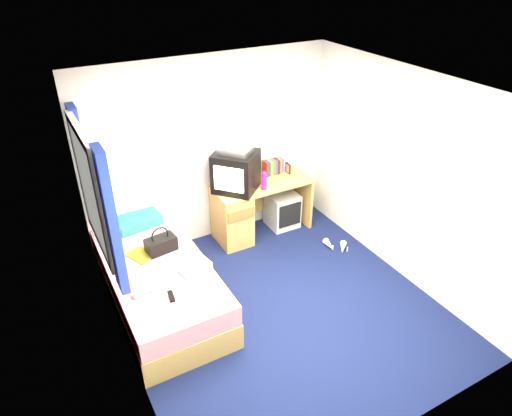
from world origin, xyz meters
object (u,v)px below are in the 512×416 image
desk (243,211)px  handbag (161,244)px  pink_water_bottle (264,182)px  picture_frame (288,168)px  magazine (141,255)px  white_heels (336,247)px  storage_cube (282,210)px  towel (194,266)px  remote_control (171,296)px  aerosol_can (253,180)px  pillow (138,221)px  bed (160,285)px  colour_swatch_fan (173,295)px  vcr (235,150)px  water_bottle (143,291)px  crt_tv (236,171)px

desk → handbag: (-1.28, -0.53, 0.22)m
pink_water_bottle → handbag: (-1.49, -0.36, -0.23)m
pink_water_bottle → picture_frame: bearing=26.2°
magazine → white_heels: size_ratio=0.78×
white_heels → storage_cube: bearing=109.8°
towel → remote_control: 0.45m
aerosol_can → remote_control: size_ratio=1.01×
pillow → remote_control: size_ratio=3.26×
bed → colour_swatch_fan: size_ratio=9.09×
vcr → water_bottle: (-1.58, -1.13, -0.71)m
pink_water_bottle → bed: bearing=-160.3°
pillow → desk: desk is taller
bed → pillow: size_ratio=3.84×
crt_tv → water_bottle: size_ratio=3.44×
colour_swatch_fan → white_heels: (2.33, 0.43, -0.51)m
crt_tv → water_bottle: crt_tv is taller
pillow → handbag: 0.64m
water_bottle → remote_control: water_bottle is taller
pink_water_bottle → water_bottle: (-1.88, -0.95, -0.29)m
storage_cube → picture_frame: size_ratio=3.50×
aerosol_can → magazine: bearing=-163.3°
crt_tv → towel: size_ratio=2.34×
aerosol_can → white_heels: (0.77, -0.84, -0.79)m
storage_cube → white_heels: size_ratio=1.36×
towel → desk: bearing=43.0°
pillow → vcr: bearing=-4.7°
vcr → remote_control: vcr is taller
pillow → remote_control: bearing=-93.6°
picture_frame → white_heels: bearing=-74.5°
vcr → magazine: bearing=-108.5°
vcr → magazine: (-1.42, -0.51, -0.74)m
picture_frame → pink_water_bottle: bearing=-149.3°
pillow → aerosol_can: bearing=-4.6°
desk → water_bottle: 2.02m
crt_tv → water_bottle: 1.98m
vcr → white_heels: size_ratio=1.06×
handbag → colour_swatch_fan: 0.77m
bed → desk: desk is taller
desk → picture_frame: (0.73, 0.09, 0.41)m
bed → desk: bearing=28.1°
crt_tv → towel: crt_tv is taller
pink_water_bottle → remote_control: (-1.66, -1.13, -0.31)m
bed → white_heels: bearing=-2.4°
bed → colour_swatch_fan: (-0.01, -0.53, 0.28)m
magazine → water_bottle: bearing=-104.5°
bed → towel: (0.31, -0.27, 0.32)m
picture_frame → towel: (-1.83, -1.11, -0.23)m
crt_tv → towel: 1.49m
towel → colour_swatch_fan: towel is taller
bed → handbag: size_ratio=5.78×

